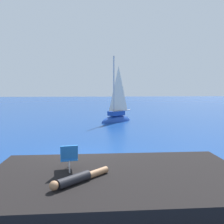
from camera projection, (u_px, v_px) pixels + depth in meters
ground_plane at (80, 161)px, 9.56m from camera, size 160.00×160.00×0.00m
shore_ledge at (118, 187)px, 6.17m from camera, size 7.35×3.99×0.80m
boulder_seaward at (98, 171)px, 8.42m from camera, size 1.66×1.65×0.82m
boulder_inland at (43, 172)px, 8.39m from camera, size 0.96×0.81×0.73m
sailboat_near at (116, 118)px, 21.15m from camera, size 3.59×3.15×6.82m
person_sunbather at (78, 178)px, 5.51m from camera, size 1.45×1.22×0.25m
beach_chair at (69, 156)px, 6.25m from camera, size 0.56×0.66×0.80m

